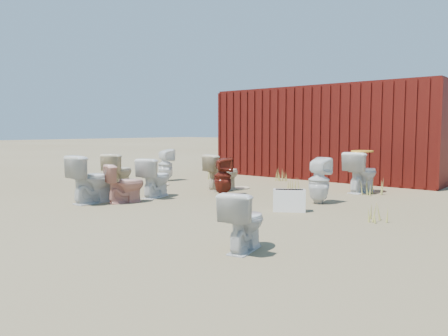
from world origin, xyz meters
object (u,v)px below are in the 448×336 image
Objects in this scene: toilet_front_a at (155,178)px; toilet_back_yellowlid at (362,172)px; toilet_front_pink at (125,183)px; toilet_back_e at (319,181)px; toilet_back_beige_right at (222,172)px; toilet_front_c at (93,179)px; shipping_container at (332,133)px; toilet_back_a at (165,165)px; toilet_front_e at (244,221)px; loose_tank at (289,200)px; toilet_back_beige_left at (119,171)px; toilet_front_maroon at (223,176)px.

toilet_back_yellowlid is at bearing -146.79° from toilet_front_a.
toilet_back_e is (2.68, 2.10, 0.06)m from toilet_front_pink.
toilet_back_beige_right is at bearing -5.25° from toilet_back_e.
toilet_front_pink is 0.80× the size of toilet_front_c.
toilet_back_yellowlid is at bearing -52.60° from shipping_container.
toilet_back_a is (-1.86, 1.98, 0.02)m from toilet_front_a.
toilet_front_e is 1.29× the size of loose_tank.
loose_tank is (3.07, 1.51, -0.25)m from toilet_front_c.
toilet_back_yellowlid reaches higher than toilet_back_e.
toilet_front_pink is 1.36× the size of loose_tank.
toilet_back_yellowlid is (2.72, 3.86, 0.08)m from toilet_front_pink.
shipping_container is 7.89m from toilet_front_e.
toilet_back_beige_left is (-2.38, -5.29, -0.81)m from shipping_container.
toilet_front_a is 0.97× the size of toilet_back_beige_left.
toilet_back_yellowlid is at bearing -125.57° from toilet_front_c.
toilet_back_e is at bearing -89.49° from toilet_front_e.
toilet_back_e reaches higher than toilet_back_beige_right.
toilet_back_a reaches higher than toilet_front_e.
toilet_back_e is (-0.79, 3.21, 0.08)m from toilet_front_e.
toilet_front_a is 2.76m from loose_tank.
shipping_container reaches higher than toilet_back_beige_left.
toilet_front_pink is (0.05, -0.75, -0.04)m from toilet_front_a.
toilet_back_beige_left is (-1.11, 1.37, -0.03)m from toilet_front_c.
toilet_front_c is 1.09× the size of toilet_back_beige_left.
toilet_back_beige_right reaches higher than toilet_front_e.
toilet_front_pink is 3.65m from toilet_front_e.
toilet_back_yellowlid reaches higher than toilet_back_beige_right.
toilet_back_beige_right is at bearing -11.82° from toilet_front_maroon.
toilet_back_a is 1.03× the size of toilet_back_beige_left.
toilet_front_c is 1.10× the size of toilet_back_beige_right.
toilet_front_e is at bearing 102.98° from toilet_back_e.
toilet_back_e is (-0.04, -1.77, -0.02)m from toilet_back_yellowlid.
toilet_back_a is at bearing -8.73° from toilet_back_e.
toilet_front_c reaches higher than toilet_front_e.
loose_tank is at bearing -153.03° from toilet_front_c.
toilet_back_beige_left is 2.24m from toilet_back_beige_right.
toilet_front_a is at bearing 87.77° from toilet_front_maroon.
toilet_back_yellowlid is at bearing 55.56° from loose_tank.
toilet_front_pink is at bearing 61.79° from toilet_back_yellowlid.
toilet_front_c reaches higher than loose_tank.
toilet_front_e is (2.70, -2.87, -0.05)m from toilet_front_maroon.
toilet_back_a is 1.78m from toilet_back_beige_left.
toilet_back_a is (-2.69, 0.97, 0.03)m from toilet_front_maroon.
toilet_back_e is at bearing -66.65° from shipping_container.
toilet_back_beige_left reaches higher than toilet_front_maroon.
toilet_back_beige_left reaches higher than toilet_front_pink.
toilet_front_pink is (-0.87, -6.28, -0.86)m from shipping_container.
toilet_front_maroon is at bearing -118.15° from toilet_front_c.
shipping_container is 5.67m from toilet_front_a.
shipping_container reaches higher than toilet_back_beige_right.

